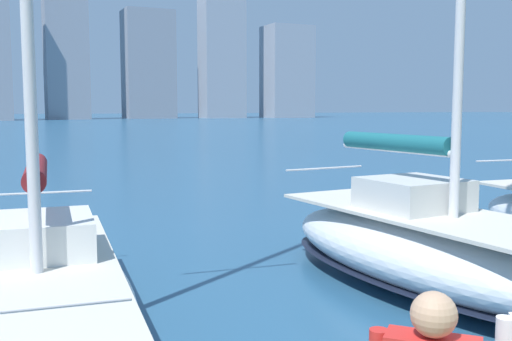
{
  "coord_description": "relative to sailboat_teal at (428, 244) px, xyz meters",
  "views": [
    {
      "loc": [
        3.67,
        1.81,
        3.17
      ],
      "look_at": [
        -0.12,
        -6.52,
        2.2
      ],
      "focal_mm": 42.0,
      "sensor_mm": 36.0,
      "label": 1
    }
  ],
  "objects": [
    {
      "name": "city_skyline",
      "position": [
        -2.63,
        -155.12,
        18.91
      ],
      "size": [
        170.54,
        21.23,
        52.79
      ],
      "color": "#999EA8",
      "rests_on": "ground"
    },
    {
      "name": "sailboat_teal",
      "position": [
        0.0,
        0.0,
        0.0
      ],
      "size": [
        3.15,
        7.26,
        12.42
      ],
      "color": "silver",
      "rests_on": "ground"
    },
    {
      "name": "sailboat_maroon",
      "position": [
        6.39,
        -0.64,
        -0.15
      ],
      "size": [
        3.34,
        8.06,
        12.07
      ],
      "color": "white",
      "rests_on": "ground"
    }
  ]
}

